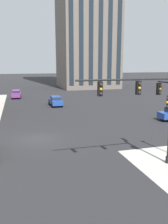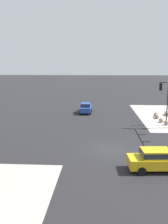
{
  "view_description": "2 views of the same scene",
  "coord_description": "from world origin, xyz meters",
  "px_view_note": "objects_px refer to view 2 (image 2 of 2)",
  "views": [
    {
      "loc": [
        -1.76,
        -22.26,
        7.07
      ],
      "look_at": [
        4.49,
        -0.07,
        2.42
      ],
      "focal_mm": 38.44,
      "sensor_mm": 36.0,
      "label": 1
    },
    {
      "loc": [
        -22.15,
        1.21,
        7.98
      ],
      "look_at": [
        -1.61,
        2.43,
        3.92
      ],
      "focal_mm": 38.97,
      "sensor_mm": 36.0,
      "label": 2
    }
  ],
  "objects_px": {
    "bollard_sphere_curb_a": "(166,123)",
    "bollard_sphere_curb_c": "(157,117)",
    "bollard_sphere_curb_e": "(156,114)",
    "street_lamp_corner_near": "(168,98)",
    "bench_mid_block": "(167,113)",
    "car_cross_eastbound": "(157,159)",
    "bollard_sphere_curb_d": "(156,116)",
    "car_main_northbound_near": "(86,107)",
    "bollard_sphere_curb_b": "(161,120)"
  },
  "relations": [
    {
      "from": "street_lamp_corner_near",
      "to": "car_cross_eastbound",
      "type": "xyz_separation_m",
      "value": [
        -14.49,
        4.62,
        -2.75
      ]
    },
    {
      "from": "bollard_sphere_curb_b",
      "to": "bollard_sphere_curb_d",
      "type": "distance_m",
      "value": 2.87
    },
    {
      "from": "bollard_sphere_curb_e",
      "to": "bollard_sphere_curb_d",
      "type": "bearing_deg",
      "value": 170.96
    },
    {
      "from": "bollard_sphere_curb_b",
      "to": "car_cross_eastbound",
      "type": "bearing_deg",
      "value": 164.79
    },
    {
      "from": "bollard_sphere_curb_c",
      "to": "car_main_northbound_near",
      "type": "xyz_separation_m",
      "value": [
        3.84,
        10.84,
        0.61
      ]
    },
    {
      "from": "bench_mid_block",
      "to": "street_lamp_corner_near",
      "type": "xyz_separation_m",
      "value": [
        -6.34,
        1.81,
        3.35
      ]
    },
    {
      "from": "bollard_sphere_curb_a",
      "to": "car_main_northbound_near",
      "type": "xyz_separation_m",
      "value": [
        7.61,
        11.2,
        0.61
      ]
    },
    {
      "from": "bollard_sphere_curb_c",
      "to": "car_main_northbound_near",
      "type": "height_order",
      "value": "car_main_northbound_near"
    },
    {
      "from": "bollard_sphere_curb_a",
      "to": "street_lamp_corner_near",
      "type": "distance_m",
      "value": 3.36
    },
    {
      "from": "bollard_sphere_curb_d",
      "to": "car_main_northbound_near",
      "type": "distance_m",
      "value": 11.35
    },
    {
      "from": "bollard_sphere_curb_e",
      "to": "street_lamp_corner_near",
      "type": "relative_size",
      "value": 0.1
    },
    {
      "from": "street_lamp_corner_near",
      "to": "car_main_northbound_near",
      "type": "distance_m",
      "value": 13.76
    },
    {
      "from": "bollard_sphere_curb_e",
      "to": "bench_mid_block",
      "type": "height_order",
      "value": "bollard_sphere_curb_e"
    },
    {
      "from": "bollard_sphere_curb_c",
      "to": "bench_mid_block",
      "type": "height_order",
      "value": "bollard_sphere_curb_c"
    },
    {
      "from": "bollard_sphere_curb_d",
      "to": "bench_mid_block",
      "type": "height_order",
      "value": "bollard_sphere_curb_d"
    },
    {
      "from": "car_cross_eastbound",
      "to": "bench_mid_block",
      "type": "bearing_deg",
      "value": -17.14
    },
    {
      "from": "bollard_sphere_curb_d",
      "to": "street_lamp_corner_near",
      "type": "xyz_separation_m",
      "value": [
        -4.28,
        -0.31,
        3.36
      ]
    },
    {
      "from": "bollard_sphere_curb_a",
      "to": "bollard_sphere_curb_e",
      "type": "bearing_deg",
      "value": 1.52
    },
    {
      "from": "bollard_sphere_curb_a",
      "to": "bollard_sphere_curb_d",
      "type": "distance_m",
      "value": 4.35
    },
    {
      "from": "street_lamp_corner_near",
      "to": "car_main_northbound_near",
      "type": "bearing_deg",
      "value": 55.91
    },
    {
      "from": "bollard_sphere_curb_c",
      "to": "car_cross_eastbound",
      "type": "distance_m",
      "value": 18.73
    },
    {
      "from": "bollard_sphere_curb_b",
      "to": "street_lamp_corner_near",
      "type": "relative_size",
      "value": 0.1
    },
    {
      "from": "bench_mid_block",
      "to": "car_main_northbound_near",
      "type": "relative_size",
      "value": 0.41
    },
    {
      "from": "bollard_sphere_curb_e",
      "to": "street_lamp_corner_near",
      "type": "bearing_deg",
      "value": -178.78
    },
    {
      "from": "bollard_sphere_curb_d",
      "to": "bollard_sphere_curb_b",
      "type": "bearing_deg",
      "value": -179.72
    },
    {
      "from": "bollard_sphere_curb_c",
      "to": "car_cross_eastbound",
      "type": "bearing_deg",
      "value": 166.71
    },
    {
      "from": "bollard_sphere_curb_a",
      "to": "car_main_northbound_near",
      "type": "bearing_deg",
      "value": 55.79
    },
    {
      "from": "bollard_sphere_curb_a",
      "to": "bench_mid_block",
      "type": "height_order",
      "value": "bollard_sphere_curb_a"
    },
    {
      "from": "street_lamp_corner_near",
      "to": "car_cross_eastbound",
      "type": "distance_m",
      "value": 15.46
    },
    {
      "from": "bollard_sphere_curb_e",
      "to": "car_main_northbound_near",
      "type": "distance_m",
      "value": 11.25
    },
    {
      "from": "bollard_sphere_curb_d",
      "to": "car_main_northbound_near",
      "type": "height_order",
      "value": "car_main_northbound_near"
    },
    {
      "from": "bollard_sphere_curb_c",
      "to": "bollard_sphere_curb_e",
      "type": "relative_size",
      "value": 1.0
    },
    {
      "from": "bollard_sphere_curb_d",
      "to": "bollard_sphere_curb_e",
      "type": "distance_m",
      "value": 1.25
    },
    {
      "from": "bollard_sphere_curb_a",
      "to": "bench_mid_block",
      "type": "bearing_deg",
      "value": -15.51
    },
    {
      "from": "bollard_sphere_curb_b",
      "to": "bollard_sphere_curb_e",
      "type": "relative_size",
      "value": 1.0
    },
    {
      "from": "bollard_sphere_curb_a",
      "to": "bollard_sphere_curb_e",
      "type": "distance_m",
      "value": 5.57
    },
    {
      "from": "bollard_sphere_curb_b",
      "to": "bench_mid_block",
      "type": "height_order",
      "value": "bollard_sphere_curb_b"
    },
    {
      "from": "bollard_sphere_curb_c",
      "to": "car_main_northbound_near",
      "type": "bearing_deg",
      "value": 70.52
    },
    {
      "from": "bollard_sphere_curb_a",
      "to": "bollard_sphere_curb_c",
      "type": "bearing_deg",
      "value": 5.31
    },
    {
      "from": "bollard_sphere_curb_a",
      "to": "bollard_sphere_curb_d",
      "type": "bearing_deg",
      "value": 4.54
    },
    {
      "from": "bollard_sphere_curb_a",
      "to": "bollard_sphere_curb_c",
      "type": "relative_size",
      "value": 1.0
    },
    {
      "from": "bollard_sphere_curb_e",
      "to": "car_main_northbound_near",
      "type": "relative_size",
      "value": 0.14
    },
    {
      "from": "street_lamp_corner_near",
      "to": "car_main_northbound_near",
      "type": "relative_size",
      "value": 1.33
    },
    {
      "from": "bench_mid_block",
      "to": "car_cross_eastbound",
      "type": "distance_m",
      "value": 21.81
    },
    {
      "from": "bollard_sphere_curb_d",
      "to": "street_lamp_corner_near",
      "type": "relative_size",
      "value": 0.1
    },
    {
      "from": "bollard_sphere_curb_e",
      "to": "car_main_northbound_near",
      "type": "xyz_separation_m",
      "value": [
        2.05,
        11.05,
        0.61
      ]
    },
    {
      "from": "bollard_sphere_curb_c",
      "to": "street_lamp_corner_near",
      "type": "xyz_separation_m",
      "value": [
        -3.72,
        -0.32,
        3.36
      ]
    },
    {
      "from": "bollard_sphere_curb_e",
      "to": "car_cross_eastbound",
      "type": "bearing_deg",
      "value": 167.31
    },
    {
      "from": "bollard_sphere_curb_d",
      "to": "bollard_sphere_curb_a",
      "type": "bearing_deg",
      "value": -175.46
    },
    {
      "from": "bollard_sphere_curb_e",
      "to": "bench_mid_block",
      "type": "bearing_deg",
      "value": -66.59
    }
  ]
}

